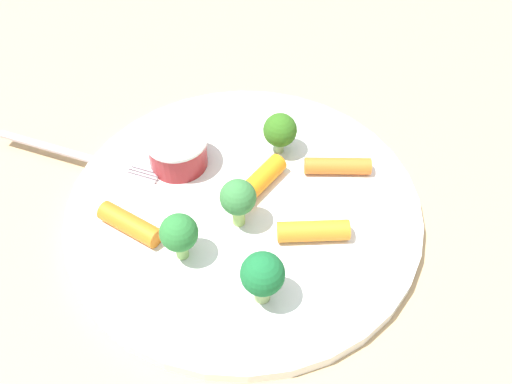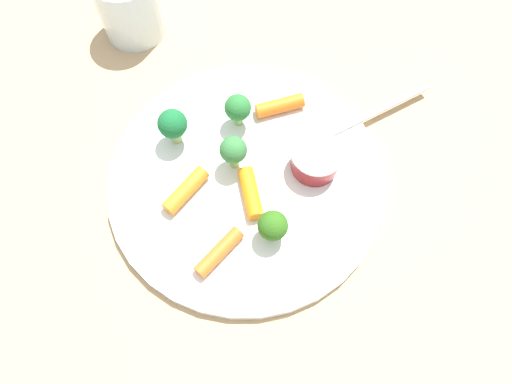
# 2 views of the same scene
# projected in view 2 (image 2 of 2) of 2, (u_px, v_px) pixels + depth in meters

# --- Properties ---
(ground_plane) EXTENTS (2.40, 2.40, 0.00)m
(ground_plane) POSITION_uv_depth(u_px,v_px,m) (246.00, 182.00, 0.51)
(ground_plane) COLOR tan
(plate) EXTENTS (0.30, 0.30, 0.01)m
(plate) POSITION_uv_depth(u_px,v_px,m) (246.00, 179.00, 0.51)
(plate) COLOR white
(plate) RESTS_ON ground_plane
(sauce_cup) EXTENTS (0.05, 0.05, 0.03)m
(sauce_cup) POSITION_uv_depth(u_px,v_px,m) (316.00, 159.00, 0.50)
(sauce_cup) COLOR maroon
(sauce_cup) RESTS_ON plate
(broccoli_floret_0) EXTENTS (0.03, 0.03, 0.04)m
(broccoli_floret_0) POSITION_uv_depth(u_px,v_px,m) (238.00, 108.00, 0.51)
(broccoli_floret_0) COLOR #8EBF64
(broccoli_floret_0) RESTS_ON plate
(broccoli_floret_1) EXTENTS (0.03, 0.03, 0.05)m
(broccoli_floret_1) POSITION_uv_depth(u_px,v_px,m) (173.00, 125.00, 0.50)
(broccoli_floret_1) COLOR #91AB67
(broccoli_floret_1) RESTS_ON plate
(broccoli_floret_2) EXTENTS (0.03, 0.03, 0.05)m
(broccoli_floret_2) POSITION_uv_depth(u_px,v_px,m) (233.00, 151.00, 0.48)
(broccoli_floret_2) COLOR #95BC60
(broccoli_floret_2) RESTS_ON plate
(broccoli_floret_3) EXTENTS (0.03, 0.03, 0.04)m
(broccoli_floret_3) POSITION_uv_depth(u_px,v_px,m) (273.00, 226.00, 0.45)
(broccoli_floret_3) COLOR #86AC72
(broccoli_floret_3) RESTS_ON plate
(carrot_stick_0) EXTENTS (0.05, 0.04, 0.02)m
(carrot_stick_0) POSITION_uv_depth(u_px,v_px,m) (280.00, 106.00, 0.53)
(carrot_stick_0) COLOR orange
(carrot_stick_0) RESTS_ON plate
(carrot_stick_1) EXTENTS (0.04, 0.06, 0.02)m
(carrot_stick_1) POSITION_uv_depth(u_px,v_px,m) (251.00, 193.00, 0.49)
(carrot_stick_1) COLOR orange
(carrot_stick_1) RESTS_ON plate
(carrot_stick_2) EXTENTS (0.04, 0.06, 0.02)m
(carrot_stick_2) POSITION_uv_depth(u_px,v_px,m) (186.00, 190.00, 0.49)
(carrot_stick_2) COLOR orange
(carrot_stick_2) RESTS_ON plate
(carrot_stick_3) EXTENTS (0.04, 0.06, 0.01)m
(carrot_stick_3) POSITION_uv_depth(u_px,v_px,m) (217.00, 251.00, 0.46)
(carrot_stick_3) COLOR orange
(carrot_stick_3) RESTS_ON plate
(fork) EXTENTS (0.12, 0.12, 0.00)m
(fork) POSITION_uv_depth(u_px,v_px,m) (368.00, 116.00, 0.53)
(fork) COLOR #BDAEB7
(fork) RESTS_ON plate
(drinking_glass) EXTENTS (0.08, 0.08, 0.08)m
(drinking_glass) POSITION_uv_depth(u_px,v_px,m) (129.00, 5.00, 0.57)
(drinking_glass) COLOR silver
(drinking_glass) RESTS_ON ground_plane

